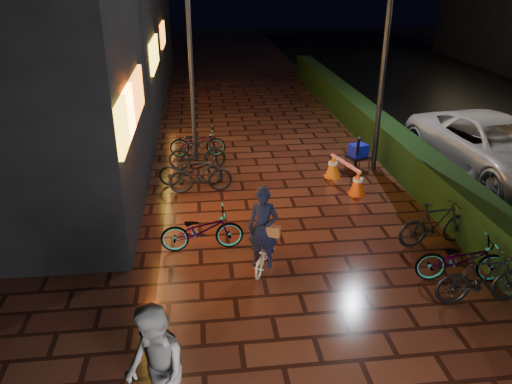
{
  "coord_description": "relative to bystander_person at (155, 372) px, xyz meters",
  "views": [
    {
      "loc": [
        -2.12,
        -7.5,
        5.12
      ],
      "look_at": [
        -1.09,
        1.32,
        1.1
      ],
      "focal_mm": 35.0,
      "sensor_mm": 36.0,
      "label": 1
    }
  ],
  "objects": [
    {
      "name": "parked_bikes_storefront",
      "position": [
        0.52,
        7.28,
        -0.43
      ],
      "size": [
        1.87,
        5.97,
        0.94
      ],
      "color": "black",
      "rests_on": "ground"
    },
    {
      "name": "traffic_barrier",
      "position": [
        4.25,
        6.92,
        -0.56
      ],
      "size": [
        0.75,
        1.58,
        0.64
      ],
      "color": "#D8440B",
      "rests_on": "ground"
    },
    {
      "name": "ground",
      "position": [
        2.76,
        3.03,
        -0.88
      ],
      "size": [
        80.0,
        80.0,
        0.0
      ],
      "primitive_type": "plane",
      "color": "#381911",
      "rests_on": "ground"
    },
    {
      "name": "parked_bikes_hedge",
      "position": [
        5.14,
        2.74,
        -0.42
      ],
      "size": [
        1.73,
        2.45,
        0.94
      ],
      "color": "black",
      "rests_on": "ground"
    },
    {
      "name": "van",
      "position": [
        8.38,
        7.23,
        -0.11
      ],
      "size": [
        3.17,
        5.73,
        1.52
      ],
      "primitive_type": "imported",
      "rotation": [
        0.0,
        0.0,
        0.12
      ],
      "color": "silver",
      "rests_on": "ground"
    },
    {
      "name": "lamp_post_sf",
      "position": [
        0.49,
        9.2,
        1.71
      ],
      "size": [
        0.45,
        0.16,
        4.7
      ],
      "color": "black",
      "rests_on": "ground"
    },
    {
      "name": "bystander_person",
      "position": [
        0.0,
        0.0,
        0.0
      ],
      "size": [
        0.91,
        1.02,
        1.75
      ],
      "primitive_type": "imported",
      "rotation": [
        0.0,
        0.0,
        -1.23
      ],
      "color": "#5F5F62",
      "rests_on": "ground"
    },
    {
      "name": "cart_assembly",
      "position": [
        4.84,
        7.78,
        -0.3
      ],
      "size": [
        0.73,
        0.79,
        1.13
      ],
      "color": "black",
      "rests_on": "ground"
    },
    {
      "name": "cyclist",
      "position": [
        1.69,
        3.32,
        -0.26
      ],
      "size": [
        0.82,
        1.22,
        1.65
      ],
      "color": "silver",
      "rests_on": "ground"
    },
    {
      "name": "lamp_post_hedge",
      "position": [
        5.37,
        7.96,
        2.05
      ],
      "size": [
        0.51,
        0.18,
        5.32
      ],
      "color": "black",
      "rests_on": "ground"
    },
    {
      "name": "hedge",
      "position": [
        6.06,
        11.03,
        -0.38
      ],
      "size": [
        0.7,
        20.0,
        1.0
      ],
      "primitive_type": "cube",
      "color": "black",
      "rests_on": "ground"
    }
  ]
}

